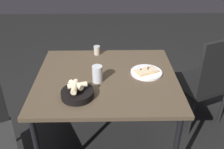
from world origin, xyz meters
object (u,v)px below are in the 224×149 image
Objects in this scene: pepper_shaker at (97,51)px; chair_near at (206,79)px; bread_basket at (77,93)px; pizza_plate at (146,72)px; dining_table at (107,83)px; beer_glass at (97,74)px.

chair_near reaches higher than pepper_shaker.
bread_basket is at bearing -9.60° from pepper_shaker.
chair_near is (0.11, 1.00, -0.24)m from pepper_shaker.
chair_near is at bearing 111.49° from pizza_plate.
bread_basket is (0.26, -0.20, 0.10)m from dining_table.
beer_glass is (-0.20, 0.13, 0.02)m from bread_basket.
beer_glass reaches higher than pepper_shaker.
pizza_plate reaches higher than dining_table.
bread_basket reaches higher than pizza_plate.
pizza_plate is 0.60m from bread_basket.
bread_basket is at bearing -33.25° from beer_glass.
pepper_shaker is at bearing -177.62° from beer_glass.
dining_table is 0.34m from bread_basket.
pepper_shaker is (-0.40, -0.09, 0.10)m from dining_table.
dining_table is 0.97m from chair_near.
beer_glass is at bearing -70.47° from chair_near.
bread_basket is at bearing -37.27° from dining_table.
bread_basket reaches higher than dining_table.
bread_basket is at bearing -63.78° from chair_near.
beer_glass reaches higher than pizza_plate.
dining_table is 0.33m from pizza_plate.
beer_glass is at bearing -47.96° from dining_table.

